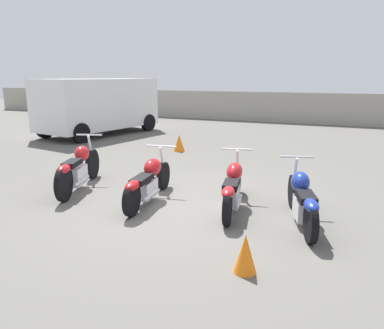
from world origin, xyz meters
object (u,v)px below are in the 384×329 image
Objects in this scene: traffic_cone_near at (245,254)px; motorcycle_slot_3 at (302,199)px; motorcycle_slot_1 at (148,181)px; parked_van at (99,104)px; motorcycle_slot_2 at (233,186)px; traffic_cone_far at (179,143)px; motorcycle_slot_0 at (78,169)px.

motorcycle_slot_3 is at bearing 77.94° from traffic_cone_near.
motorcycle_slot_1 is 8.80m from parked_van.
traffic_cone_far is (-3.10, 4.28, -0.15)m from motorcycle_slot_2.
traffic_cone_far is (-1.57, 4.55, -0.14)m from motorcycle_slot_1.
motorcycle_slot_0 reaches higher than motorcycle_slot_2.
motorcycle_slot_1 is 2.73m from motorcycle_slot_3.
motorcycle_slot_1 is 2.94m from traffic_cone_near.
motorcycle_slot_2 reaches higher than traffic_cone_near.
motorcycle_slot_0 is at bearing 167.47° from motorcycle_slot_1.
traffic_cone_far is at bearing 100.08° from motorcycle_slot_1.
motorcycle_slot_1 is at bearing -37.35° from parked_van.
motorcycle_slot_2 reaches higher than motorcycle_slot_1.
parked_van is 9.99× the size of traffic_cone_far.
motorcycle_slot_1 reaches higher than traffic_cone_near.
motorcycle_slot_2 is 9.74m from parked_van.
traffic_cone_near is at bearing -80.01° from motorcycle_slot_2.
motorcycle_slot_0 is 4.42m from motorcycle_slot_3.
motorcycle_slot_2 is 1.08× the size of motorcycle_slot_3.
traffic_cone_far is at bearing 114.29° from motorcycle_slot_2.
motorcycle_slot_1 is at bearing -70.99° from traffic_cone_far.
motorcycle_slot_1 is (1.70, -0.11, -0.03)m from motorcycle_slot_0.
traffic_cone_near is at bearing -46.06° from motorcycle_slot_1.
parked_van reaches higher than motorcycle_slot_3.
parked_van is (-4.28, 6.31, 0.77)m from motorcycle_slot_0.
parked_van is 11.70m from traffic_cone_near.
traffic_cone_far is (0.13, 4.44, -0.18)m from motorcycle_slot_0.
traffic_cone_near is at bearing -34.87° from parked_van.
motorcycle_slot_0 is at bearing 155.06° from traffic_cone_near.
parked_van reaches higher than traffic_cone_near.
parked_van reaches higher than motorcycle_slot_1.
motorcycle_slot_0 is 1.01× the size of motorcycle_slot_1.
traffic_cone_far is (-3.91, 6.32, 0.02)m from traffic_cone_near.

